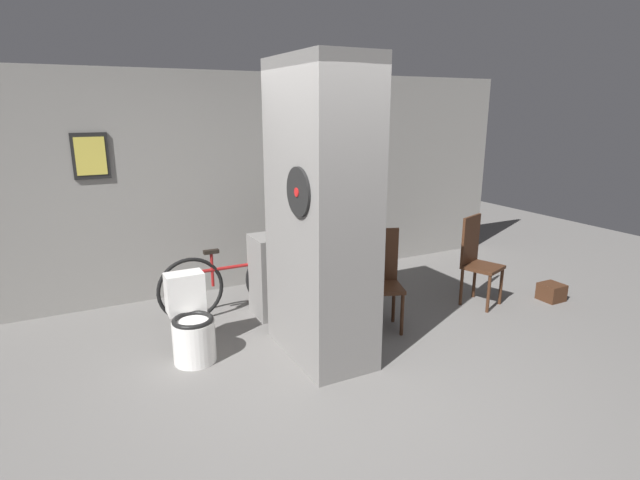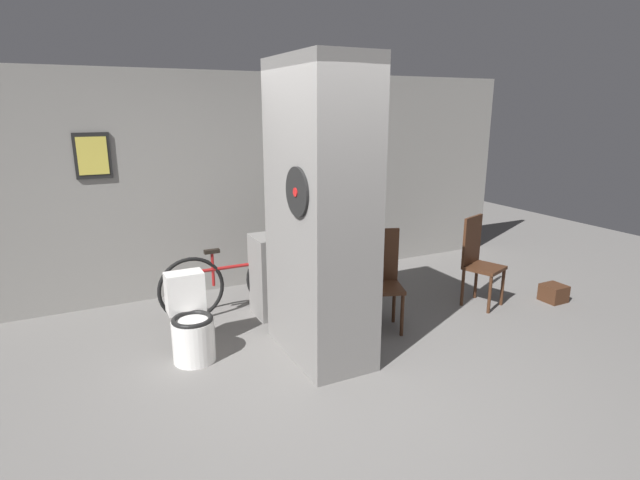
{
  "view_description": "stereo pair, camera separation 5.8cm",
  "coord_description": "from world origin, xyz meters",
  "px_view_note": "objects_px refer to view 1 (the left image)",
  "views": [
    {
      "loc": [
        -1.88,
        -3.19,
        2.2
      ],
      "look_at": [
        0.26,
        0.95,
        0.95
      ],
      "focal_mm": 28.0,
      "sensor_mm": 36.0,
      "label": 1
    },
    {
      "loc": [
        -1.83,
        -3.21,
        2.2
      ],
      "look_at": [
        0.26,
        0.95,
        0.95
      ],
      "focal_mm": 28.0,
      "sensor_mm": 36.0,
      "label": 2
    }
  ],
  "objects_px": {
    "toilet": "(191,325)",
    "chair_by_doorway": "(477,258)",
    "chair_near_pillar": "(381,276)",
    "bottle_tall": "(299,221)",
    "bicycle": "(235,281)"
  },
  "relations": [
    {
      "from": "toilet",
      "to": "chair_by_doorway",
      "type": "xyz_separation_m",
      "value": [
        3.2,
        -0.18,
        0.23
      ]
    },
    {
      "from": "toilet",
      "to": "bottle_tall",
      "type": "height_order",
      "value": "bottle_tall"
    },
    {
      "from": "chair_near_pillar",
      "to": "bottle_tall",
      "type": "xyz_separation_m",
      "value": [
        -0.53,
        0.83,
        0.46
      ]
    },
    {
      "from": "chair_near_pillar",
      "to": "bicycle",
      "type": "height_order",
      "value": "chair_near_pillar"
    },
    {
      "from": "toilet",
      "to": "chair_near_pillar",
      "type": "relative_size",
      "value": 0.74
    },
    {
      "from": "chair_near_pillar",
      "to": "bottle_tall",
      "type": "height_order",
      "value": "bottle_tall"
    },
    {
      "from": "chair_by_doorway",
      "to": "bottle_tall",
      "type": "relative_size",
      "value": 3.09
    },
    {
      "from": "chair_by_doorway",
      "to": "bottle_tall",
      "type": "bearing_deg",
      "value": 136.68
    },
    {
      "from": "chair_by_doorway",
      "to": "toilet",
      "type": "bearing_deg",
      "value": 156.81
    },
    {
      "from": "chair_by_doorway",
      "to": "bicycle",
      "type": "xyz_separation_m",
      "value": [
        -2.54,
        0.99,
        -0.18
      ]
    },
    {
      "from": "chair_near_pillar",
      "to": "chair_by_doorway",
      "type": "bearing_deg",
      "value": 21.74
    },
    {
      "from": "toilet",
      "to": "chair_near_pillar",
      "type": "height_order",
      "value": "chair_near_pillar"
    },
    {
      "from": "chair_by_doorway",
      "to": "bicycle",
      "type": "height_order",
      "value": "chair_by_doorway"
    },
    {
      "from": "toilet",
      "to": "bottle_tall",
      "type": "distance_m",
      "value": 1.64
    },
    {
      "from": "chair_near_pillar",
      "to": "bottle_tall",
      "type": "relative_size",
      "value": 3.09
    }
  ]
}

